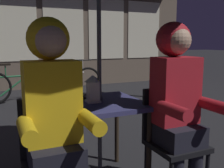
# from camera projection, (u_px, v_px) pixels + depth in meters

# --- Properties ---
(cafe_table) EXTENTS (0.72, 0.72, 0.74)m
(cafe_table) POSITION_uv_depth(u_px,v_px,m) (100.00, 113.00, 2.24)
(cafe_table) COLOR navy
(cafe_table) RESTS_ON ground_plane
(lantern) EXTENTS (0.11, 0.11, 0.23)m
(lantern) POSITION_uv_depth(u_px,v_px,m) (93.00, 88.00, 2.19)
(lantern) COLOR white
(lantern) RESTS_ON cafe_table
(chair_left) EXTENTS (0.40, 0.40, 0.87)m
(chair_left) POSITION_uv_depth(u_px,v_px,m) (53.00, 156.00, 1.74)
(chair_left) COLOR black
(chair_left) RESTS_ON ground_plane
(chair_right) EXTENTS (0.40, 0.40, 0.87)m
(chair_right) POSITION_uv_depth(u_px,v_px,m) (171.00, 136.00, 2.13)
(chair_right) COLOR black
(chair_right) RESTS_ON ground_plane
(person_left_hooded) EXTENTS (0.45, 0.56, 1.40)m
(person_left_hooded) POSITION_uv_depth(u_px,v_px,m) (53.00, 106.00, 1.63)
(person_left_hooded) COLOR black
(person_left_hooded) RESTS_ON ground_plane
(person_right_hooded) EXTENTS (0.45, 0.56, 1.40)m
(person_right_hooded) POSITION_uv_depth(u_px,v_px,m) (177.00, 94.00, 2.02)
(person_right_hooded) COLOR black
(person_right_hooded) RESTS_ON ground_plane
(bicycle_third) EXTENTS (1.68, 0.22, 0.84)m
(bicycle_third) POSITION_uv_depth(u_px,v_px,m) (21.00, 85.00, 5.43)
(bicycle_third) COLOR black
(bicycle_third) RESTS_ON ground_plane
(bicycle_fourth) EXTENTS (1.68, 0.17, 0.84)m
(bicycle_fourth) POSITION_uv_depth(u_px,v_px,m) (67.00, 82.00, 5.88)
(bicycle_fourth) COLOR black
(bicycle_fourth) RESTS_ON ground_plane
(book) EXTENTS (0.24, 0.20, 0.02)m
(book) POSITION_uv_depth(u_px,v_px,m) (91.00, 97.00, 2.36)
(book) COLOR black
(book) RESTS_ON cafe_table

